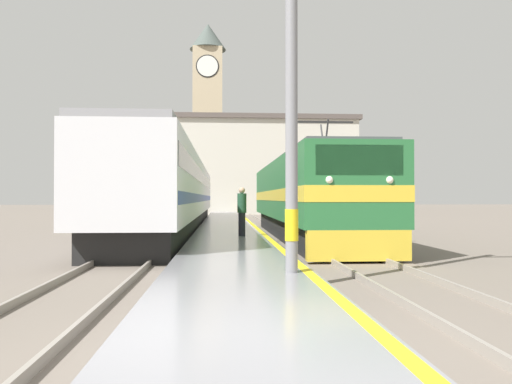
{
  "coord_description": "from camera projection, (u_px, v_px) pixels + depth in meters",
  "views": [
    {
      "loc": [
        -0.32,
        -5.37,
        1.73
      ],
      "look_at": [
        1.92,
        27.55,
        2.14
      ],
      "focal_mm": 35.0,
      "sensor_mm": 36.0,
      "label": 1
    }
  ],
  "objects": [
    {
      "name": "person_on_platform",
      "position": [
        242.0,
        210.0,
        18.57
      ],
      "size": [
        0.34,
        0.34,
        1.82
      ],
      "color": "#23232D",
      "rests_on": "platform"
    },
    {
      "name": "clock_tower",
      "position": [
        208.0,
        111.0,
        68.32
      ],
      "size": [
        4.95,
        4.95,
        25.7
      ],
      "color": "tan",
      "rests_on": "ground"
    },
    {
      "name": "catenary_mast",
      "position": [
        296.0,
        37.0,
        9.5
      ],
      "size": [
        2.55,
        0.25,
        8.92
      ],
      "color": "gray",
      "rests_on": "platform"
    },
    {
      "name": "platform",
      "position": [
        227.0,
        224.0,
        30.3
      ],
      "size": [
        2.93,
        140.0,
        0.33
      ],
      "color": "gray",
      "rests_on": "ground"
    },
    {
      "name": "passenger_train",
      "position": [
        178.0,
        192.0,
        28.89
      ],
      "size": [
        2.92,
        33.99,
        3.89
      ],
      "color": "black",
      "rests_on": "ground"
    },
    {
      "name": "locomotive_train",
      "position": [
        304.0,
        197.0,
        21.78
      ],
      "size": [
        2.92,
        17.96,
        4.42
      ],
      "color": "black",
      "rests_on": "ground"
    },
    {
      "name": "rail_track_far",
      "position": [
        180.0,
        226.0,
        30.11
      ],
      "size": [
        2.83,
        140.0,
        0.16
      ],
      "color": "#70665B",
      "rests_on": "ground"
    },
    {
      "name": "rail_track_near",
      "position": [
        280.0,
        226.0,
        30.52
      ],
      "size": [
        2.83,
        140.0,
        0.16
      ],
      "color": "#70665B",
      "rests_on": "ground"
    },
    {
      "name": "ground_plane",
      "position": [
        227.0,
        223.0,
        35.29
      ],
      "size": [
        200.0,
        200.0,
        0.0
      ],
      "primitive_type": "plane",
      "color": "#70665B"
    },
    {
      "name": "station_building",
      "position": [
        259.0,
        166.0,
        55.24
      ],
      "size": [
        21.37,
        7.29,
        10.58
      ],
      "color": "beige",
      "rests_on": "ground"
    }
  ]
}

